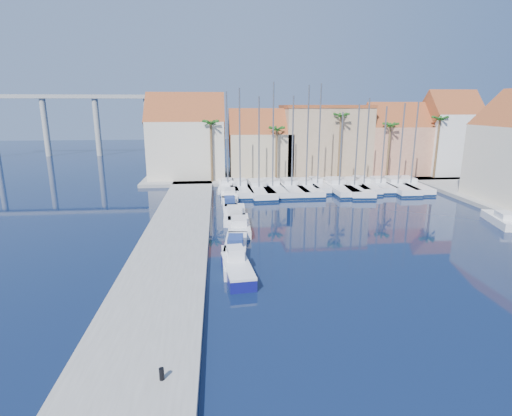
{
  "coord_description": "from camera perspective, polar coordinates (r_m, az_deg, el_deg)",
  "views": [
    {
      "loc": [
        -4.92,
        -19.38,
        11.83
      ],
      "look_at": [
        -1.71,
        14.95,
        3.0
      ],
      "focal_mm": 28.0,
      "sensor_mm": 36.0,
      "label": 1
    }
  ],
  "objects": [
    {
      "name": "viaduct",
      "position": [
        106.99,
        -24.56,
        12.26
      ],
      "size": [
        48.0,
        2.2,
        14.45
      ],
      "color": "#9E9E99",
      "rests_on": "ground"
    },
    {
      "name": "quay_west",
      "position": [
        35.09,
        -11.76,
        -5.22
      ],
      "size": [
        6.0,
        77.0,
        0.5
      ],
      "primitive_type": "cube",
      "color": "gray",
      "rests_on": "ground"
    },
    {
      "name": "motorboat_west_6",
      "position": [
        58.25,
        -4.06,
        3.12
      ],
      "size": [
        2.95,
        7.33,
        1.4
      ],
      "rotation": [
        0.0,
        0.0,
        -0.09
      ],
      "color": "white",
      "rests_on": "ground"
    },
    {
      "name": "palm_0",
      "position": [
        61.45,
        -6.49,
        11.71
      ],
      "size": [
        2.6,
        2.6,
        10.15
      ],
      "color": "brown",
      "rests_on": "shore_north"
    },
    {
      "name": "sailboat_0",
      "position": [
        57.14,
        -4.06,
        3.01
      ],
      "size": [
        2.87,
        9.49,
        13.72
      ],
      "rotation": [
        0.0,
        0.0,
        0.04
      ],
      "color": "white",
      "rests_on": "ground"
    },
    {
      "name": "palm_1",
      "position": [
        62.13,
        2.97,
        10.94
      ],
      "size": [
        2.6,
        2.6,
        9.15
      ],
      "color": "brown",
      "rests_on": "shore_north"
    },
    {
      "name": "sailboat_8",
      "position": [
        58.82,
        13.69,
        2.91
      ],
      "size": [
        3.95,
        12.01,
        12.1
      ],
      "rotation": [
        0.0,
        0.0,
        -0.07
      ],
      "color": "white",
      "rests_on": "ground"
    },
    {
      "name": "ground",
      "position": [
        23.23,
        7.98,
        -16.4
      ],
      "size": [
        260.0,
        260.0,
        0.0
      ],
      "primitive_type": "plane",
      "color": "black",
      "rests_on": "ground"
    },
    {
      "name": "building_2",
      "position": [
        69.94,
        9.65,
        9.6
      ],
      "size": [
        14.2,
        10.2,
        11.5
      ],
      "color": "tan",
      "rests_on": "shore_north"
    },
    {
      "name": "sailboat_10",
      "position": [
        61.37,
        17.22,
        3.17
      ],
      "size": [
        2.44,
        8.68,
        11.81
      ],
      "rotation": [
        0.0,
        0.0,
        -0.02
      ],
      "color": "white",
      "rests_on": "ground"
    },
    {
      "name": "motorboat_west_5",
      "position": [
        52.73,
        -3.83,
        1.94
      ],
      "size": [
        2.16,
        6.5,
        1.4
      ],
      "rotation": [
        0.0,
        0.0,
        -0.01
      ],
      "color": "white",
      "rests_on": "ground"
    },
    {
      "name": "sailboat_3",
      "position": [
        56.71,
        2.28,
        2.93
      ],
      "size": [
        3.35,
        11.37,
        14.93
      ],
      "rotation": [
        0.0,
        0.0,
        0.03
      ],
      "color": "white",
      "rests_on": "ground"
    },
    {
      "name": "palm_4",
      "position": [
        70.65,
        24.78,
        11.23
      ],
      "size": [
        2.6,
        2.6,
        10.65
      ],
      "color": "brown",
      "rests_on": "shore_north"
    },
    {
      "name": "motorboat_west_3",
      "position": [
        43.23,
        -3.07,
        -0.84
      ],
      "size": [
        2.52,
        7.17,
        1.4
      ],
      "rotation": [
        0.0,
        0.0,
        -0.04
      ],
      "color": "white",
      "rests_on": "ground"
    },
    {
      "name": "building_3",
      "position": [
        73.05,
        19.09,
        8.9
      ],
      "size": [
        10.3,
        8.0,
        12.0
      ],
      "color": "tan",
      "rests_on": "shore_north"
    },
    {
      "name": "building_0",
      "position": [
        66.78,
        -9.83,
        9.6
      ],
      "size": [
        12.3,
        9.0,
        13.5
      ],
      "color": "beige",
      "rests_on": "shore_north"
    },
    {
      "name": "fishing_boat",
      "position": [
        28.83,
        -2.69,
        -8.53
      ],
      "size": [
        2.32,
        5.48,
        1.86
      ],
      "rotation": [
        0.0,
        0.0,
        0.1
      ],
      "color": "navy",
      "rests_on": "ground"
    },
    {
      "name": "sailboat_11",
      "position": [
        61.75,
        19.36,
        3.04
      ],
      "size": [
        3.47,
        11.41,
        12.22
      ],
      "rotation": [
        0.0,
        0.0,
        -0.04
      ],
      "color": "white",
      "rests_on": "ground"
    },
    {
      "name": "motorboat_east_1",
      "position": [
        48.2,
        31.73,
        -1.41
      ],
      "size": [
        3.1,
        6.1,
        1.4
      ],
      "rotation": [
        0.0,
        0.0,
        -0.22
      ],
      "color": "white",
      "rests_on": "ground"
    },
    {
      "name": "motorboat_west_1",
      "position": [
        33.69,
        -2.91,
        -5.29
      ],
      "size": [
        2.28,
        5.69,
        1.4
      ],
      "rotation": [
        0.0,
        0.0,
        -0.09
      ],
      "color": "white",
      "rests_on": "ground"
    },
    {
      "name": "sailboat_1",
      "position": [
        56.46,
        -2.31,
        2.87
      ],
      "size": [
        3.22,
        10.91,
        14.17
      ],
      "rotation": [
        0.0,
        0.0,
        0.03
      ],
      "color": "white",
      "rests_on": "ground"
    },
    {
      "name": "sailboat_5",
      "position": [
        57.38,
        6.99,
        2.97
      ],
      "size": [
        3.37,
        10.91,
        14.54
      ],
      "rotation": [
        0.0,
        0.0,
        0.05
      ],
      "color": "white",
      "rests_on": "ground"
    },
    {
      "name": "motorboat_west_2",
      "position": [
        39.16,
        -2.49,
        -2.45
      ],
      "size": [
        2.2,
        6.57,
        1.4
      ],
      "rotation": [
        0.0,
        0.0,
        -0.02
      ],
      "color": "white",
      "rests_on": "ground"
    },
    {
      "name": "sailboat_7",
      "position": [
        58.68,
        11.57,
        2.99
      ],
      "size": [
        3.32,
        11.56,
        11.06
      ],
      "rotation": [
        0.0,
        0.0,
        0.03
      ],
      "color": "white",
      "rests_on": "ground"
    },
    {
      "name": "sailboat_4",
      "position": [
        57.1,
        4.95,
        2.95
      ],
      "size": [
        3.58,
        11.21,
        13.19
      ],
      "rotation": [
        0.0,
        0.0,
        0.06
      ],
      "color": "white",
      "rests_on": "ground"
    },
    {
      "name": "sailboat_9",
      "position": [
        60.71,
        14.99,
        3.2
      ],
      "size": [
        3.35,
        10.45,
        12.89
      ],
      "rotation": [
        0.0,
        0.0,
        -0.06
      ],
      "color": "white",
      "rests_on": "ground"
    },
    {
      "name": "bollard",
      "position": [
        18.81,
        -13.33,
        -22.08
      ],
      "size": [
        0.22,
        0.22,
        0.55
      ],
      "primitive_type": "cylinder",
      "color": "black",
      "rests_on": "quay_west"
    },
    {
      "name": "sailboat_6",
      "position": [
        59.14,
        8.66,
        3.31
      ],
      "size": [
        2.28,
        8.57,
        14.84
      ],
      "rotation": [
        0.0,
        0.0,
        0.0
      ],
      "color": "white",
      "rests_on": "ground"
    },
    {
      "name": "building_4",
      "position": [
        76.24,
        25.72,
        9.31
      ],
      "size": [
        8.3,
        8.0,
        14.0
      ],
      "color": "white",
      "rests_on": "shore_north"
    },
    {
      "name": "palm_2",
      "position": [
        64.25,
        12.07,
        12.44
      ],
      "size": [
        2.6,
        2.6,
        11.15
      ],
      "color": "brown",
      "rests_on": "shore_north"
    },
    {
      "name": "sailboat_12",
      "position": [
        62.77,
        20.97,
        3.07
      ],
      "size": [
        3.26,
        10.98,
        12.38
      ],
      "rotation": [
        0.0,
        0.0,
        -0.04
      ],
      "color": "white",
      "rests_on": "ground"
    },
    {
      "name": "motorboat_west_0",
      "position": [
        30.36,
        -3.16,
        -7.55
      ],
      "size": [
        1.82,
        5.37,
        1.4
      ],
      "rotation": [
        0.0,
        0.0,
        0.02
      ],
      "color": "white",
      "rests_on": "ground"
    },
    {
      "name": "motorboat_west_4",
      "position": [
        47.94,
        -3.81,
        0.67
      ],
      "size": [
        1.83,
        5.32,
        1.4
      ],
      "rotation": [
        0.0,
        0.0,
        0.03
      ],
      "color": "white",
      "rests_on": "ground"
    },
    {
      "name": "shore_north",
      "position": [
        69.97,
        7.06,
        4.73
      ],
      "size": [
        54.0,
        16.0,
        0.5
      ],
      "primitive_type": "cube",
      "color": "gray",
      "rests_on": "ground"
    },
    {
      "name": "sailboat_2",
      "position": [
        55.92,
        0.29,
        2.74
      ],
      "size": [
        4.18,
        12.23,
        13.09
      ],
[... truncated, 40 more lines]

